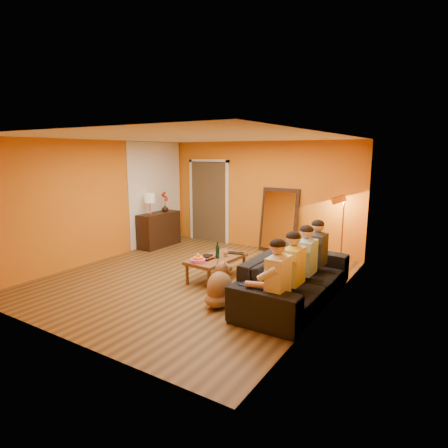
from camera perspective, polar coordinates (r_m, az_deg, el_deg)
The scene contains 27 objects.
room_shell at distance 7.13m, azimuth -2.94°, elevation 2.48°, with size 5.00×5.50×2.60m.
white_accent at distance 9.74m, azimuth -10.32°, elevation 4.58°, with size 0.02×1.90×2.58m, color white.
doorway_recess at distance 10.01m, azimuth -1.91°, elevation 3.48°, with size 1.06×0.30×2.10m, color #3F2D19.
door_jamb_left at distance 10.24m, azimuth -4.94°, elevation 3.61°, with size 0.08×0.06×2.20m, color white.
door_jamb_right at distance 9.60m, azimuth 0.52°, elevation 3.17°, with size 0.08×0.06×2.20m, color white.
door_header at distance 9.83m, azimuth -2.34°, elevation 9.60°, with size 1.22×0.06×0.08m, color white.
mirror_frame at distance 8.90m, azimuth 8.39°, elevation 0.55°, with size 0.92×0.06×1.52m, color black.
mirror_glass at distance 8.87m, azimuth 8.29°, elevation 0.51°, with size 0.78×0.02×1.36m, color white.
sideboard at distance 9.57m, azimuth -9.86°, elevation -0.82°, with size 0.44×1.18×0.85m, color black.
table_lamp at distance 9.24m, azimuth -11.24°, elevation 3.00°, with size 0.24×0.24×0.51m, color beige, non-canonical shape.
sofa at distance 6.12m, azimuth 10.88°, elevation -7.95°, with size 1.03×2.64×0.77m, color black.
coffee_table at distance 7.04m, azimuth -1.12°, elevation -6.71°, with size 0.62×1.22×0.42m, color brown, non-canonical shape.
floor_lamp at distance 8.16m, azimuth 17.59°, elevation -1.08°, with size 0.30×0.24×1.44m, color #C57B39, non-canonical shape.
dog at distance 5.82m, azimuth -0.68°, elevation -9.12°, with size 0.38×0.59×0.70m, color #9D7846, non-canonical shape.
person_far_left at distance 5.12m, azimuth 8.22°, elevation -8.97°, with size 0.70×0.44×1.22m, color silver, non-canonical shape.
person_mid_left at distance 5.60m, azimuth 10.52°, elevation -7.29°, with size 0.70×0.44×1.22m, color #E1C84B, non-canonical shape.
person_mid_right at distance 6.10m, azimuth 12.44°, elevation -5.86°, with size 0.70×0.44×1.22m, color #95BFE6, non-canonical shape.
person_far_right at distance 6.60m, azimuth 14.07°, elevation -4.64°, with size 0.70×0.44×1.22m, color #2E2E33, non-canonical shape.
fruit_bowl at distance 6.66m, azimuth -3.97°, elevation -5.17°, with size 0.26×0.26×0.16m, color #ED539A, non-canonical shape.
wine_bottle at distance 6.88m, azimuth -1.01°, elevation -3.99°, with size 0.07×0.07×0.31m, color black.
tumbler at distance 7.01m, azimuth 0.24°, elevation -4.64°, with size 0.09×0.09×0.09m, color #B27F3F.
laptop at distance 7.18m, azimuth 1.62°, elevation -4.52°, with size 0.34×0.22×0.03m, color black.
book_lower at distance 6.92m, azimuth -3.29°, elevation -5.14°, with size 0.18×0.24×0.02m, color black.
book_mid at distance 6.92m, azimuth -3.17°, elevation -4.97°, with size 0.19×0.26×0.02m, color #AE2913.
book_upper at distance 6.90m, azimuth -3.34°, elevation -4.83°, with size 0.17×0.23×0.02m, color black.
vase at distance 9.66m, azimuth -8.98°, elevation 2.41°, with size 0.17×0.17×0.18m, color black.
flowers at distance 9.63m, azimuth -9.03°, elevation 4.10°, with size 0.17×0.17×0.51m, color #AE2913, non-canonical shape.
Camera 1 is at (4.04, -5.40, 2.34)m, focal length 30.00 mm.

